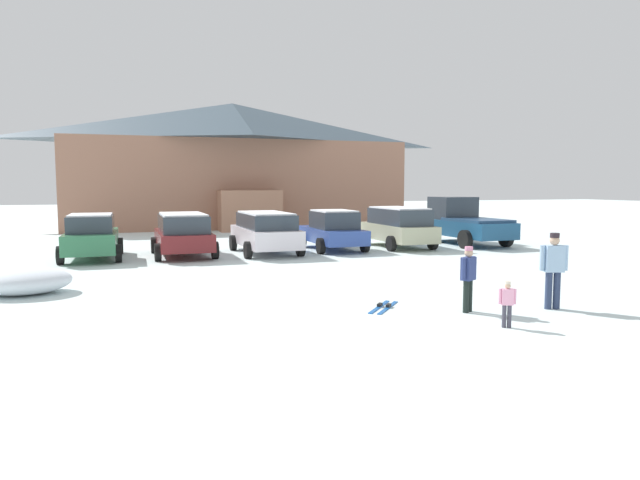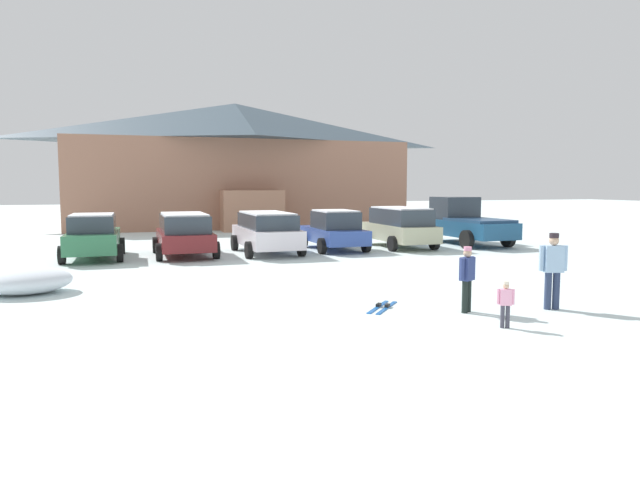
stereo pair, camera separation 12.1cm
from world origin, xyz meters
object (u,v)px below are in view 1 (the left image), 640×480
parked_maroon_van (183,233)px  plowed_snow_pile (24,281)px  skier_adult_in_blue_parka (554,266)px  ski_lodge (233,164)px  parked_beige_suv (398,226)px  skier_child_in_pink_snowsuit (507,301)px  parked_blue_hatchback (333,230)px  pickup_truck (462,222)px  pair_of_skis (384,307)px  parked_white_suv (265,231)px  skier_teen_in_navy_coat (468,275)px  parked_green_coupe (92,236)px

parked_maroon_van → plowed_snow_pile: 7.97m
skier_adult_in_blue_parka → ski_lodge: bearing=92.7°
parked_beige_suv → skier_child_in_pink_snowsuit: bearing=-109.0°
parked_blue_hatchback → skier_child_in_pink_snowsuit: bearing=-96.6°
pickup_truck → pair_of_skis: (-9.46, -11.27, -0.97)m
parked_maroon_van → skier_adult_in_blue_parka: (6.58, -12.27, 0.06)m
parked_white_suv → pair_of_skis: bearing=-90.0°
parked_white_suv → plowed_snow_pile: bearing=-140.9°
ski_lodge → pickup_truck: bearing=-65.5°
ski_lodge → skier_adult_in_blue_parka: size_ratio=13.12×
skier_child_in_pink_snowsuit → skier_teen_in_navy_coat: bearing=87.2°
ski_lodge → parked_beige_suv: (3.97, -16.66, -3.22)m
ski_lodge → skier_teen_in_navy_coat: size_ratio=15.56×
parked_maroon_van → skier_teen_in_navy_coat: 12.80m
parked_white_suv → skier_adult_in_blue_parka: size_ratio=2.74×
pair_of_skis → parked_maroon_van: bearing=106.2°
skier_teen_in_navy_coat → pair_of_skis: bearing=146.1°
parked_blue_hatchback → skier_adult_in_blue_parka: bearing=-87.9°
skier_adult_in_blue_parka → parked_beige_suv: bearing=78.1°
parked_blue_hatchback → pickup_truck: 6.51m
ski_lodge → skier_adult_in_blue_parka: 29.15m
parked_maroon_van → pair_of_skis: parked_maroon_van is taller
parked_white_suv → pickup_truck: size_ratio=0.87×
pickup_truck → plowed_snow_pile: (-17.18, -6.86, -0.66)m
parked_blue_hatchback → parked_beige_suv: (3.04, -0.02, 0.10)m
ski_lodge → parked_beige_suv: ski_lodge is taller
ski_lodge → pickup_truck: ski_lodge is taller
parked_green_coupe → skier_adult_in_blue_parka: (9.82, -12.44, 0.10)m
pickup_truck → parked_beige_suv: bearing=-174.3°
ski_lodge → pickup_truck: 18.21m
parked_white_suv → parked_green_coupe: bearing=176.4°
parked_white_suv → parked_beige_suv: 6.00m
parked_blue_hatchback → pickup_truck: size_ratio=0.79×
skier_adult_in_blue_parka → pair_of_skis: (-3.41, 1.35, -0.92)m
parked_beige_suv → skier_child_in_pink_snowsuit: (-4.58, -13.31, -0.43)m
parked_maroon_van → parked_blue_hatchback: (6.12, 0.02, -0.05)m
parked_white_suv → skier_child_in_pink_snowsuit: parked_white_suv is taller
parked_maroon_van → parked_white_suv: parked_white_suv is taller
parked_maroon_van → parked_beige_suv: size_ratio=0.97×
parked_beige_suv → skier_child_in_pink_snowsuit: size_ratio=4.90×
skier_adult_in_blue_parka → skier_child_in_pink_snowsuit: skier_adult_in_blue_parka is taller
pickup_truck → plowed_snow_pile: size_ratio=2.36×
skier_adult_in_blue_parka → skier_child_in_pink_snowsuit: size_ratio=1.87×
parked_blue_hatchback → plowed_snow_pile: parked_blue_hatchback is taller
pickup_truck → parked_green_coupe: bearing=-179.4°
parked_blue_hatchback → plowed_snow_pile: size_ratio=1.86×
ski_lodge → skier_child_in_pink_snowsuit: (-0.61, -29.97, -3.65)m
pair_of_skis → ski_lodge: bearing=85.8°
skier_child_in_pink_snowsuit → parked_maroon_van: bearing=109.0°
parked_white_suv → parked_beige_suv: bearing=2.3°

